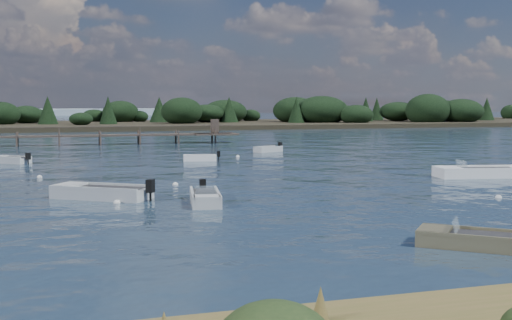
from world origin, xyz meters
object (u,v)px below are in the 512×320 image
object	(u,v)px
dinghy_near_olive	(485,244)
tender_far_white	(200,159)
dinghy_extra_a	(205,200)
tender_far_grey	(11,161)
dinghy_mid_white_a	(479,174)
dinghy_mid_grey	(102,195)
tender_far_grey_b	(268,150)

from	to	relation	value
dinghy_near_olive	tender_far_white	world-z (taller)	dinghy_near_olive
dinghy_extra_a	tender_far_grey	bearing A→B (deg)	112.82
dinghy_mid_white_a	tender_far_grey	xyz separation A→B (m)	(-28.22, 18.27, -0.02)
dinghy_mid_white_a	tender_far_white	size ratio (longest dim) A/B	2.00
dinghy_mid_white_a	tender_far_white	xyz separation A→B (m)	(-14.13, 15.92, -0.04)
dinghy_mid_grey	tender_far_grey	bearing A→B (deg)	104.78
tender_far_grey_b	tender_far_grey	world-z (taller)	same
tender_far_grey_b	dinghy_extra_a	bearing A→B (deg)	-113.44
dinghy_extra_a	tender_far_grey_b	world-z (taller)	dinghy_extra_a
tender_far_grey	dinghy_near_olive	bearing A→B (deg)	-64.98
dinghy_mid_white_a	dinghy_mid_grey	size ratio (longest dim) A/B	1.22
tender_far_white	dinghy_mid_grey	bearing A→B (deg)	-115.47
tender_far_white	tender_far_grey_b	world-z (taller)	tender_far_grey_b
dinghy_near_olive	dinghy_extra_a	distance (m)	13.17
dinghy_mid_white_a	dinghy_extra_a	world-z (taller)	dinghy_mid_white_a
dinghy_near_olive	dinghy_mid_grey	distance (m)	17.98
dinghy_extra_a	dinghy_mid_grey	distance (m)	5.25
dinghy_extra_a	dinghy_near_olive	bearing A→B (deg)	-60.75
dinghy_near_olive	dinghy_extra_a	xyz separation A→B (m)	(-6.44, 11.49, 0.01)
dinghy_extra_a	tender_far_grey_b	distance (m)	30.91
tender_far_white	tender_far_grey_b	size ratio (longest dim) A/B	0.94
dinghy_extra_a	dinghy_mid_white_a	bearing A→B (deg)	15.56
dinghy_mid_grey	tender_far_grey_b	bearing A→B (deg)	56.78
dinghy_extra_a	tender_far_grey	world-z (taller)	dinghy_extra_a
dinghy_near_olive	dinghy_mid_white_a	bearing A→B (deg)	54.28
dinghy_near_olive	dinghy_extra_a	bearing A→B (deg)	119.25
tender_far_white	dinghy_extra_a	bearing A→B (deg)	-101.42
tender_far_white	dinghy_mid_grey	size ratio (longest dim) A/B	0.61
tender_far_grey_b	dinghy_mid_grey	distance (m)	30.51
tender_far_white	tender_far_grey	distance (m)	14.29
dinghy_mid_white_a	tender_far_white	bearing A→B (deg)	131.59
dinghy_extra_a	tender_far_grey_b	bearing A→B (deg)	66.56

